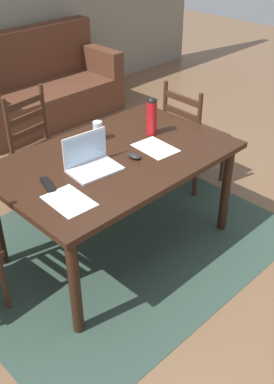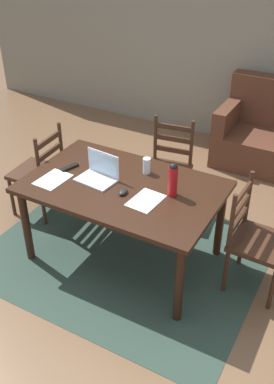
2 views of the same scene
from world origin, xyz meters
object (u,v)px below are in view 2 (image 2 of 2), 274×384
Objects in this scene: chair_right_far at (256,240)px; tv_remote at (70,167)px; chair_far_head at (167,169)px; laptop at (99,173)px; chair_left_far at (39,172)px; dining_table at (123,194)px; computer_mouse at (123,192)px; water_bottle at (173,179)px; drinking_glass at (147,166)px.

tv_remote is (-1.64, -0.20, 0.31)m from chair_right_far.
chair_far_head is 0.99m from laptop.
laptop is (0.87, -0.22, 0.36)m from chair_left_far.
dining_table is 16.13× the size of computer_mouse.
chair_right_far and chair_left_far have the same top height.
dining_table is at bearing -163.42° from tv_remote.
chair_left_far is 2.78× the size of laptop.
laptop is (-0.22, -0.01, 0.15)m from dining_table.
water_bottle is (-0.68, -0.14, 0.45)m from chair_right_far.
chair_far_head is 0.72m from drinking_glass.
computer_mouse is (1.16, -0.32, 0.32)m from chair_left_far.
laptop is at bearing -170.61° from chair_right_far.
water_bottle is 0.97m from tv_remote.
dining_table is 1.70× the size of chair_left_far.
tv_remote is (-0.96, -0.05, -0.14)m from water_bottle.
laptop is 0.41m from drinking_glass.
tv_remote is at bearing -173.10° from chair_right_far.
chair_right_far is at bearing 14.08° from computer_mouse.
tv_remote is (0.55, -0.20, 0.31)m from chair_left_far.
dining_table is 0.17m from computer_mouse.
chair_far_head is at bearing 148.37° from chair_right_far.
chair_far_head is 3.35× the size of water_bottle.
drinking_glass is at bearing 73.75° from dining_table.
tv_remote is at bearing 176.56° from laptop.
chair_left_far reaches higher than dining_table.
chair_far_head reaches higher than tv_remote.
tv_remote is at bearing 165.64° from computer_mouse.
tv_remote is (-0.54, -0.88, 0.31)m from chair_far_head.
computer_mouse reaches higher than tv_remote.
chair_left_far is at bearing 179.96° from chair_right_far.
chair_right_far reaches higher than computer_mouse.
water_bottle is (0.64, 0.07, 0.09)m from laptop.
chair_left_far is at bearing 169.23° from dining_table.
chair_right_far is 1.08m from drinking_glass.
tv_remote is at bearing -176.73° from water_bottle.
drinking_glass is at bearing 176.55° from chair_right_far.
laptop is 2.01× the size of tv_remote.
drinking_glass is (0.08, -0.62, 0.37)m from chair_far_head.
dining_table is 11.63× the size of drinking_glass.
drinking_glass reaches higher than dining_table.
chair_far_head is at bearing 76.40° from laptop.
water_bottle reaches higher than laptop.
chair_right_far is at bearing -155.65° from tv_remote.
laptop reaches higher than dining_table.
computer_mouse is at bearing -153.14° from water_bottle.
tv_remote is at bearing -157.36° from drinking_glass.
chair_far_head reaches higher than computer_mouse.
drinking_glass is 0.38m from computer_mouse.
laptop is 3.42× the size of computer_mouse.
chair_left_far is at bearing 174.52° from water_bottle.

